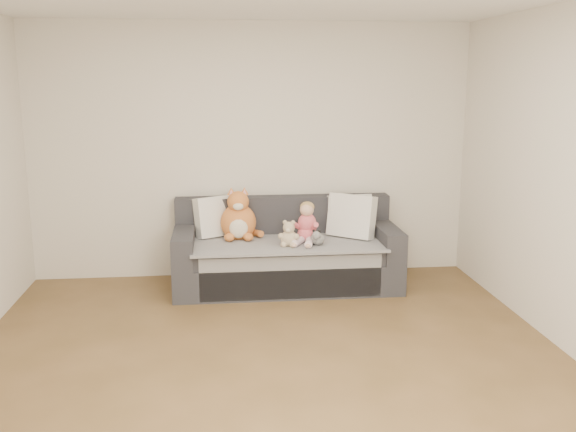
% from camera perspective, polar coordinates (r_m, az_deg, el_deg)
% --- Properties ---
extents(room_shell, '(5.00, 5.00, 5.00)m').
position_cam_1_polar(room_shell, '(4.57, -1.89, 2.83)').
color(room_shell, brown).
rests_on(room_shell, ground).
extents(sofa, '(2.20, 0.94, 0.85)m').
position_cam_1_polar(sofa, '(6.41, -0.18, -3.49)').
color(sofa, '#2B2C31').
rests_on(sofa, ground).
extents(cushion_left, '(0.48, 0.38, 0.42)m').
position_cam_1_polar(cushion_left, '(6.50, -6.36, -0.03)').
color(cushion_left, silver).
rests_on(cushion_left, sofa).
extents(cushion_right_back, '(0.46, 0.26, 0.42)m').
position_cam_1_polar(cushion_right_back, '(6.60, 5.54, 0.17)').
color(cushion_right_back, silver).
rests_on(cushion_right_back, sofa).
extents(cushion_right_front, '(0.50, 0.46, 0.45)m').
position_cam_1_polar(cushion_right_front, '(6.45, 5.67, 0.01)').
color(cushion_right_front, silver).
rests_on(cushion_right_front, sofa).
extents(toddler, '(0.28, 0.41, 0.40)m').
position_cam_1_polar(toddler, '(6.23, 1.64, -0.82)').
color(toddler, '#C54570').
rests_on(toddler, sofa).
extents(plush_cat, '(0.43, 0.37, 0.54)m').
position_cam_1_polar(plush_cat, '(6.38, -4.41, -0.27)').
color(plush_cat, '#C55F2B').
rests_on(plush_cat, sofa).
extents(teddy_bear, '(0.20, 0.16, 0.26)m').
position_cam_1_polar(teddy_bear, '(6.08, 0.08, -1.76)').
color(teddy_bear, tan).
rests_on(teddy_bear, sofa).
extents(plush_cow, '(0.13, 0.20, 0.17)m').
position_cam_1_polar(plush_cow, '(6.14, 2.62, -1.97)').
color(plush_cow, white).
rests_on(plush_cow, sofa).
extents(sippy_cup, '(0.09, 0.06, 0.10)m').
position_cam_1_polar(sippy_cup, '(6.13, -0.00, -2.14)').
color(sippy_cup, '#603591').
rests_on(sippy_cup, sofa).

